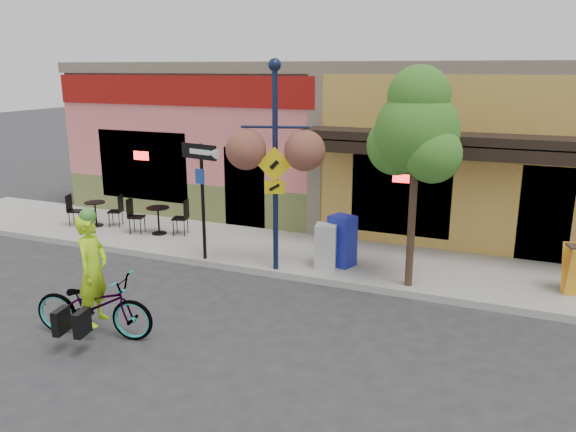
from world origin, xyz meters
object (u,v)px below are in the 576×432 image
object	(u,v)px
lamp_post	(275,168)
street_tree	(414,179)
building	(391,138)
cyclist_rider	(94,284)
newspaper_box_blue	(342,241)
one_way_sign	(203,203)
bicycle	(94,305)
newspaper_box_grey	(326,246)

from	to	relation	value
lamp_post	street_tree	bearing A→B (deg)	-12.07
building	cyclist_rider	size ratio (longest dim) A/B	9.85
cyclist_rider	newspaper_box_blue	xyz separation A→B (m)	(2.82, 4.52, -0.22)
building	newspaper_box_blue	xyz separation A→B (m)	(0.38, -6.08, -1.54)
one_way_sign	newspaper_box_blue	bearing A→B (deg)	26.79
lamp_post	bicycle	bearing A→B (deg)	-128.96
cyclist_rider	street_tree	bearing A→B (deg)	-59.64
newspaper_box_grey	bicycle	bearing A→B (deg)	-131.77
lamp_post	one_way_sign	size ratio (longest dim) A/B	1.68
lamp_post	one_way_sign	distance (m)	1.97
one_way_sign	newspaper_box_grey	bearing A→B (deg)	22.94
building	newspaper_box_blue	distance (m)	6.28
building	newspaper_box_blue	bearing A→B (deg)	-86.42
newspaper_box_grey	newspaper_box_blue	bearing A→B (deg)	33.11
cyclist_rider	lamp_post	xyz separation A→B (m)	(1.58, 3.74, 1.42)
lamp_post	newspaper_box_blue	xyz separation A→B (m)	(1.24, 0.77, -1.64)
bicycle	lamp_post	xyz separation A→B (m)	(1.63, 3.74, 1.80)
newspaper_box_blue	newspaper_box_grey	bearing A→B (deg)	-117.56
newspaper_box_blue	newspaper_box_grey	size ratio (longest dim) A/B	1.16
cyclist_rider	one_way_sign	distance (m)	3.79
lamp_post	newspaper_box_grey	bearing A→B (deg)	12.47
cyclist_rider	street_tree	xyz separation A→B (m)	(4.40, 3.91, 1.38)
lamp_post	newspaper_box_grey	xyz separation A→B (m)	(0.96, 0.51, -1.71)
bicycle	one_way_sign	xyz separation A→B (m)	(-0.13, 3.74, 0.91)
newspaper_box_blue	newspaper_box_grey	distance (m)	0.39
lamp_post	street_tree	world-z (taller)	lamp_post
bicycle	lamp_post	bearing A→B (deg)	-34.81
cyclist_rider	lamp_post	world-z (taller)	lamp_post
bicycle	cyclist_rider	bearing A→B (deg)	-101.30
lamp_post	one_way_sign	bearing A→B (deg)	164.56
newspaper_box_blue	bicycle	bearing A→B (deg)	-103.50
cyclist_rider	one_way_sign	world-z (taller)	one_way_sign
building	newspaper_box_grey	xyz separation A→B (m)	(0.10, -6.34, -1.62)
building	street_tree	size ratio (longest dim) A/B	4.22
cyclist_rider	newspaper_box_blue	world-z (taller)	cyclist_rider
newspaper_box_blue	cyclist_rider	bearing A→B (deg)	-103.05
bicycle	newspaper_box_grey	world-z (taller)	newspaper_box_grey
bicycle	newspaper_box_blue	world-z (taller)	newspaper_box_blue
newspaper_box_blue	newspaper_box_grey	xyz separation A→B (m)	(-0.28, -0.26, -0.08)
street_tree	cyclist_rider	bearing A→B (deg)	-138.35
one_way_sign	newspaper_box_blue	xyz separation A→B (m)	(3.00, 0.77, -0.75)
newspaper_box_grey	street_tree	distance (m)	2.52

